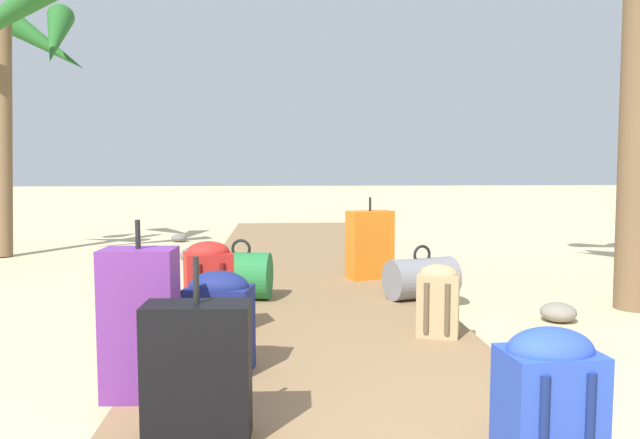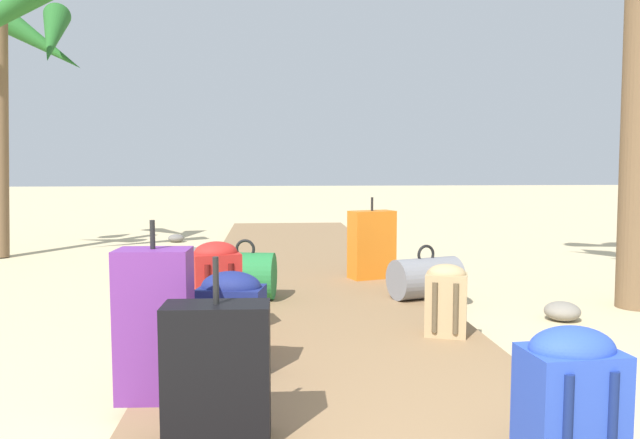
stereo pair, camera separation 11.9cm
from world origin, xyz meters
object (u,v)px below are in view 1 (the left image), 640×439
(backpack_red, at_px, (208,285))
(palm_tree_near_left, at_px, (6,48))
(duffel_bag_grey, at_px, (422,278))
(suitcase_black, at_px, (198,372))
(backpack_blue, at_px, (549,396))
(backpack_tan, at_px, (438,298))
(backpack_navy, at_px, (219,319))
(suitcase_orange, at_px, (370,245))
(duffel_bag_green, at_px, (241,275))
(suitcase_purple, at_px, (140,324))

(backpack_red, xyz_separation_m, palm_tree_near_left, (-2.99, 4.25, 2.28))
(palm_tree_near_left, bearing_deg, duffel_bag_grey, -35.31)
(suitcase_black, bearing_deg, backpack_blue, -14.61)
(backpack_blue, xyz_separation_m, suitcase_black, (-1.29, 0.34, 0.00))
(duffel_bag_grey, bearing_deg, backpack_tan, -98.02)
(backpack_navy, distance_m, suitcase_orange, 2.92)
(duffel_bag_grey, relative_size, backpack_tan, 1.38)
(duffel_bag_green, distance_m, backpack_red, 1.07)
(duffel_bag_grey, bearing_deg, backpack_navy, -130.96)
(duffel_bag_green, height_order, backpack_navy, backpack_navy)
(duffel_bag_green, height_order, duffel_bag_grey, duffel_bag_green)
(duffel_bag_green, distance_m, suitcase_orange, 1.48)
(backpack_navy, xyz_separation_m, palm_tree_near_left, (-3.13, 5.01, 2.31))
(suitcase_purple, bearing_deg, backpack_navy, 45.77)
(backpack_tan, xyz_separation_m, suitcase_orange, (-0.14, 2.06, 0.09))
(backpack_navy, relative_size, palm_tree_near_left, 0.16)
(backpack_tan, relative_size, suitcase_purple, 0.55)
(backpack_tan, bearing_deg, suitcase_purple, -150.48)
(suitcase_orange, bearing_deg, backpack_red, -125.18)
(backpack_red, xyz_separation_m, suitcase_purple, (-0.19, -1.10, 0.04))
(duffel_bag_grey, xyz_separation_m, backpack_navy, (-1.50, -1.73, 0.12))
(backpack_navy, height_order, suitcase_orange, suitcase_orange)
(duffel_bag_grey, xyz_separation_m, palm_tree_near_left, (-4.63, 3.28, 2.43))
(backpack_red, bearing_deg, suitcase_orange, 54.82)
(duffel_bag_green, distance_m, suitcase_purple, 2.19)
(backpack_blue, xyz_separation_m, suitcase_orange, (-0.08, 3.81, 0.06))
(suitcase_black, bearing_deg, backpack_red, 94.81)
(duffel_bag_green, bearing_deg, backpack_tan, -42.04)
(suitcase_black, relative_size, palm_tree_near_left, 0.22)
(duffel_bag_grey, height_order, suitcase_black, suitcase_black)
(backpack_red, distance_m, suitcase_purple, 1.12)
(backpack_blue, relative_size, suitcase_black, 0.70)
(backpack_navy, bearing_deg, duffel_bag_grey, 49.04)
(suitcase_orange, bearing_deg, backpack_blue, -88.80)
(suitcase_black, bearing_deg, backpack_navy, 89.39)
(suitcase_black, bearing_deg, suitcase_orange, 70.76)
(backpack_tan, bearing_deg, suitcase_orange, 93.81)
(suitcase_orange, height_order, palm_tree_near_left, palm_tree_near_left)
(backpack_red, relative_size, suitcase_black, 0.82)
(backpack_tan, distance_m, suitcase_orange, 2.07)
(backpack_red, relative_size, backpack_blue, 1.17)
(backpack_blue, height_order, suitcase_black, suitcase_black)
(duffel_bag_green, relative_size, suitcase_black, 0.71)
(duffel_bag_grey, height_order, suitcase_orange, suitcase_orange)
(backpack_blue, height_order, backpack_navy, backpack_navy)
(backpack_red, distance_m, backpack_blue, 2.38)
(duffel_bag_grey, relative_size, suitcase_black, 0.87)
(backpack_blue, bearing_deg, backpack_navy, 138.20)
(backpack_red, height_order, suitcase_orange, suitcase_orange)
(suitcase_orange, bearing_deg, backpack_navy, -114.33)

